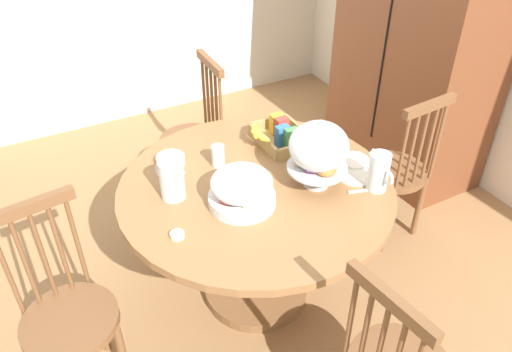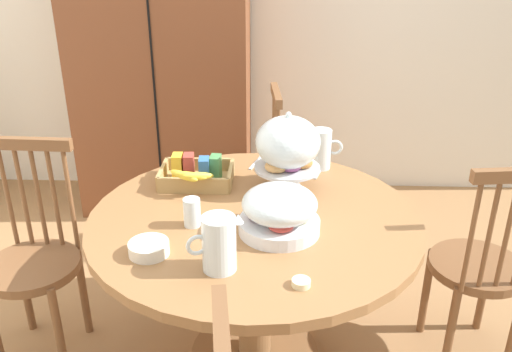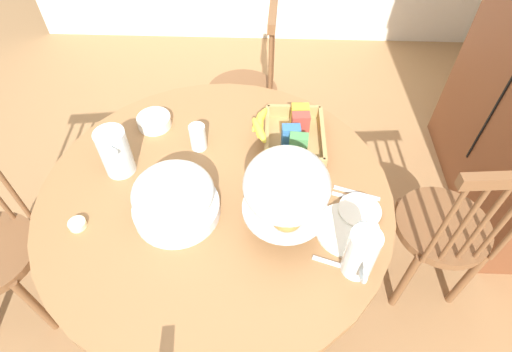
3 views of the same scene
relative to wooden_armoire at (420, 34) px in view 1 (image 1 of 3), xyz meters
name	(u,v)px [view 1 (image 1 of 3)]	position (x,y,z in m)	size (l,w,h in m)	color
ground_plane	(277,303)	(0.78, -1.50, -0.98)	(10.00, 10.00, 0.00)	#997047
wooden_armoire	(420,34)	(0.00, 0.00, 0.00)	(1.18, 0.60, 1.96)	brown
dining_table	(256,216)	(0.65, -1.56, -0.44)	(1.30, 1.30, 0.74)	olive
windsor_chair_near_window	(68,317)	(0.75, -2.50, -0.53)	(0.40, 0.40, 0.97)	brown
windsor_chair_facing_door	(395,173)	(0.60, -0.61, -0.53)	(0.40, 0.40, 0.97)	brown
windsor_chair_far_side	(195,140)	(-0.30, -1.50, -0.53)	(0.40, 0.40, 0.97)	brown
pastry_stand_with_dome	(318,149)	(0.78, -1.31, -0.05)	(0.28, 0.28, 0.34)	silver
fruit_platter_covered	(242,188)	(0.75, -1.68, -0.16)	(0.30, 0.30, 0.18)	silver
orange_juice_pitcher	(172,181)	(0.55, -1.93, -0.16)	(0.19, 0.11, 0.19)	silver
milk_pitcher	(378,173)	(0.94, -1.08, -0.16)	(0.18, 0.10, 0.19)	silver
cereal_basket	(279,135)	(0.38, -1.28, -0.20)	(0.32, 0.30, 0.12)	tan
china_plate_large	(355,172)	(0.80, -1.09, -0.24)	(0.22, 0.22, 0.01)	white
china_plate_small	(354,160)	(0.72, -1.05, -0.23)	(0.15, 0.15, 0.01)	white
cereal_bowl	(171,160)	(0.30, -1.85, -0.22)	(0.14, 0.14, 0.04)	white
drinking_glass	(218,156)	(0.42, -1.65, -0.19)	(0.06, 0.06, 0.11)	silver
butter_dish	(177,235)	(0.82, -2.02, -0.23)	(0.06, 0.06, 0.02)	beige
table_knife	(346,157)	(0.67, -1.05, -0.24)	(0.17, 0.01, 0.01)	silver
dinner_fork	(344,154)	(0.64, -1.04, -0.24)	(0.17, 0.01, 0.01)	silver
soup_spoon	(366,190)	(0.93, -1.14, -0.24)	(0.17, 0.01, 0.01)	silver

